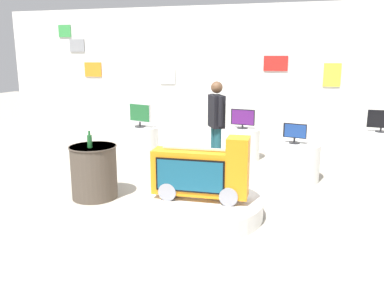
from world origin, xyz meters
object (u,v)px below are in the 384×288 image
Objects in this scene: tv_on_right_rear at (382,120)px; main_display_pedestal at (200,207)px; display_pedestal_right_rear at (379,148)px; display_pedestal_far_right at (293,162)px; side_table_round at (94,171)px; display_pedestal_center_rear at (140,142)px; bottle_on_side_table at (90,141)px; novelty_firetruck_tv at (202,174)px; display_pedestal_left_rear at (242,144)px; tv_on_center_rear at (140,114)px; tv_on_far_right at (295,132)px; shopper_browsing_near_truck at (216,121)px; tv_on_left_rear at (243,118)px.

main_display_pedestal is at bearing -129.09° from tv_on_right_rear.
display_pedestal_right_rear and display_pedestal_far_right have the same top height.
display_pedestal_right_rear is 0.90× the size of side_table_round.
tv_on_right_rear is at bearing -86.14° from display_pedestal_right_rear.
bottle_on_side_table is (0.28, -2.51, 0.56)m from display_pedestal_center_rear.
display_pedestal_left_rear is (0.10, 3.04, -0.25)m from novelty_firetruck_tv.
side_table_round is (0.27, -2.41, -0.49)m from tv_on_center_rear.
tv_on_center_rear is at bearing 165.49° from tv_on_far_right.
display_pedestal_left_rear is 1.33× the size of tv_on_center_rear.
tv_on_right_rear is 2.10× the size of bottle_on_side_table.
shopper_browsing_near_truck is at bearing 96.22° from novelty_firetruck_tv.
side_table_round reaches higher than main_display_pedestal.
novelty_firetruck_tv reaches higher than display_pedestal_left_rear.
tv_on_left_rear is at bearing -173.60° from tv_on_right_rear.
display_pedestal_left_rear is 1.62m from tv_on_far_right.
tv_on_right_rear is 1.34× the size of tv_on_far_right.
main_display_pedestal is at bearing -54.35° from display_pedestal_center_rear.
novelty_firetruck_tv reaches higher than display_pedestal_right_rear.
display_pedestal_far_right is 3.56× the size of bottle_on_side_table.
main_display_pedestal is 1.01× the size of shopper_browsing_near_truck.
display_pedestal_center_rear is at bearing -169.57° from tv_on_left_rear.
tv_on_far_right is (1.01, -1.17, 0.49)m from display_pedestal_left_rear.
main_display_pedestal is 6.76× the size of bottle_on_side_table.
shopper_browsing_near_truck is at bearing -153.90° from tv_on_right_rear.
shopper_browsing_near_truck is at bearing 95.52° from main_display_pedestal.
tv_on_center_rear is at bearing 96.43° from bottle_on_side_table.
main_display_pedestal is at bearing -92.31° from tv_on_left_rear.
tv_on_left_rear is (0.12, 3.03, 0.71)m from main_display_pedestal.
shopper_browsing_near_truck is (-0.18, 1.91, 0.83)m from main_display_pedestal.
tv_on_right_rear is 3.21m from shopper_browsing_near_truck.
display_pedestal_center_rear is (-1.91, 2.66, 0.20)m from main_display_pedestal.
tv_on_right_rear is at bearing 35.31° from side_table_round.
novelty_firetruck_tv reaches higher than side_table_round.
tv_on_left_rear reaches higher than display_pedestal_center_rear.
main_display_pedestal is 4.34m from tv_on_right_rear.
main_display_pedestal is at bearing -8.68° from side_table_round.
novelty_firetruck_tv is 1.77× the size of display_pedestal_right_rear.
display_pedestal_far_right is (1.13, 1.87, 0.20)m from main_display_pedestal.
shopper_browsing_near_truck reaches higher than tv_on_left_rear.
tv_on_right_rear is (2.70, 3.32, 0.73)m from main_display_pedestal.
display_pedestal_right_rear is 1.85× the size of tv_on_far_right.
display_pedestal_left_rear and display_pedestal_right_rear have the same top height.
main_display_pedestal is 1.68m from side_table_round.
display_pedestal_far_right is 0.53× the size of shopper_browsing_near_truck.
tv_on_left_rear is at bearing 130.98° from tv_on_far_right.
shopper_browsing_near_truck is at bearing 178.41° from display_pedestal_far_right.
main_display_pedestal is 3.28m from display_pedestal_center_rear.
display_pedestal_center_rear is 0.88× the size of display_pedestal_far_right.
shopper_browsing_near_truck is (-2.88, -1.42, 0.63)m from display_pedestal_right_rear.
tv_on_right_rear is 0.65× the size of side_table_round.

